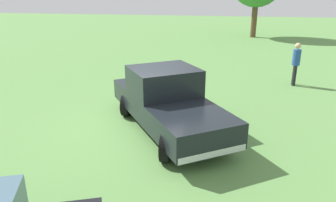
# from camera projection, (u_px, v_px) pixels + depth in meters

# --- Properties ---
(ground_plane) EXTENTS (80.00, 80.00, 0.00)m
(ground_plane) POSITION_uv_depth(u_px,v_px,m) (140.00, 126.00, 9.71)
(ground_plane) COLOR #5B8C47
(pickup_truck) EXTENTS (5.15, 4.27, 1.79)m
(pickup_truck) POSITION_uv_depth(u_px,v_px,m) (166.00, 99.00, 9.27)
(pickup_truck) COLOR black
(pickup_truck) RESTS_ON ground_plane
(person_bystander) EXTENTS (0.34, 0.34, 1.79)m
(person_bystander) POSITION_uv_depth(u_px,v_px,m) (296.00, 61.00, 13.47)
(person_bystander) COLOR black
(person_bystander) RESTS_ON ground_plane
(traffic_cone) EXTENTS (0.32, 0.32, 0.55)m
(traffic_cone) POSITION_uv_depth(u_px,v_px,m) (158.00, 76.00, 14.07)
(traffic_cone) COLOR orange
(traffic_cone) RESTS_ON ground_plane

